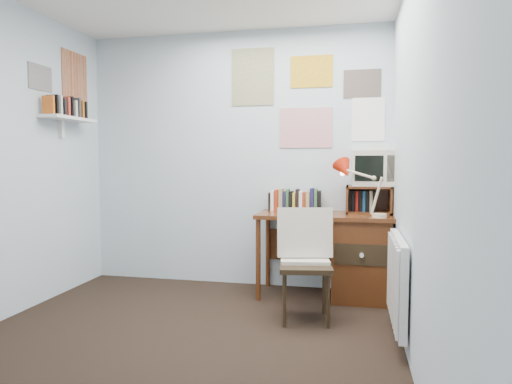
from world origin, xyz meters
TOP-DOWN VIEW (x-y plane):
  - ground at (0.00, 0.00)m, footprint 3.50×3.50m
  - back_wall at (0.00, 1.75)m, footprint 3.00×0.02m
  - right_wall at (1.50, 0.00)m, footprint 0.02×3.50m
  - desk at (1.17, 1.48)m, footprint 1.20×0.55m
  - desk_chair at (0.80, 0.81)m, footprint 0.49×0.48m
  - desk_lamp at (1.37, 1.28)m, footprint 0.34×0.31m
  - tv_riser at (1.29, 1.59)m, footprint 0.40×0.30m
  - crt_tv at (1.32, 1.61)m, footprint 0.38×0.35m
  - book_row at (0.66, 1.66)m, footprint 0.60×0.14m
  - radiator at (1.46, 0.55)m, footprint 0.09×0.80m
  - wall_shelf at (-1.40, 1.10)m, footprint 0.20×0.62m
  - posters_back at (0.70, 1.74)m, footprint 1.20×0.01m
  - posters_left at (-1.49, 1.10)m, footprint 0.01×0.70m

SIDE VIEW (x-z plane):
  - ground at x=0.00m, z-range 0.00..0.00m
  - desk at x=1.17m, z-range 0.03..0.79m
  - radiator at x=1.46m, z-range 0.12..0.72m
  - desk_chair at x=0.80m, z-range 0.00..0.85m
  - book_row at x=0.66m, z-range 0.76..0.98m
  - tv_riser at x=1.29m, z-range 0.76..1.01m
  - desk_lamp at x=1.37m, z-range 0.76..1.21m
  - crt_tv at x=1.32m, z-range 1.01..1.36m
  - back_wall at x=0.00m, z-range 0.00..2.50m
  - right_wall at x=1.50m, z-range 0.00..2.50m
  - wall_shelf at x=-1.40m, z-range 1.50..1.74m
  - posters_back at x=0.70m, z-range 1.40..2.30m
  - posters_left at x=-1.49m, z-range 1.70..2.30m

